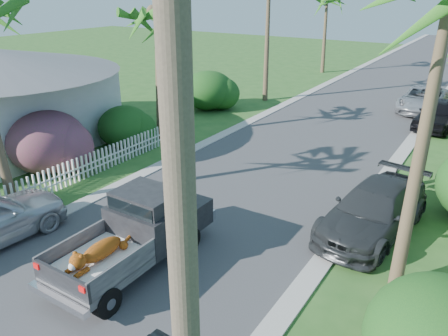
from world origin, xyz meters
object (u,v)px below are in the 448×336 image
Objects in this scene: parked_car_rm at (374,211)px; utility_pole_b at (441,67)px; palm_l_b at (155,12)px; utility_pole_a at (185,309)px; parked_car_rf at (439,114)px; parked_car_rd at (423,99)px; pickup_truck at (142,228)px.

utility_pole_b is (0.60, 4.69, 3.84)m from parked_car_rm.
palm_l_b is 0.82× the size of utility_pole_a.
utility_pole_a reaches higher than parked_car_rf.
parked_car_rm is 13.49m from palm_l_b.
parked_car_rd is at bearing 102.79° from parked_car_rm.
palm_l_b is at bearing 170.55° from parked_car_rm.
parked_car_rf is 3.63m from parked_car_rd.
utility_pole_b reaches higher than parked_car_rm.
utility_pole_a is (12.40, -14.00, -1.55)m from palm_l_b.
parked_car_rm is 0.58× the size of utility_pole_a.
parked_car_rm is 6.10m from utility_pole_b.
parked_car_rd is (-1.40, 3.35, -0.04)m from parked_car_rf.
utility_pole_b is at bearing 90.00° from utility_pole_a.
pickup_truck is at bearing -98.57° from parked_car_rf.
palm_l_b is at bearing -129.48° from parked_car_rd.
parked_car_rd is (3.68, 21.55, -0.27)m from pickup_truck.
pickup_truck is 8.53m from utility_pole_a.
utility_pole_a reaches higher than palm_l_b.
parked_car_rf is (0.00, 13.14, 0.02)m from parked_car_rm.
parked_car_rm is at bearing -17.38° from palm_l_b.
palm_l_b reaches higher than pickup_truck.
pickup_truck is 21.86m from parked_car_rd.
utility_pole_b is (0.60, -8.44, 3.82)m from parked_car_rf.
utility_pole_b is at bearing 90.65° from parked_car_rm.
palm_l_b is 18.77m from utility_pole_a.
utility_pole_b reaches higher than pickup_truck.
utility_pole_b reaches higher than parked_car_rd.
pickup_truck is at bearing -52.48° from palm_l_b.
utility_pole_a and utility_pole_b have the same top height.
pickup_truck is 11.84m from utility_pole_b.
parked_car_rf reaches higher than parked_car_rm.
parked_car_rm is 1.14× the size of parked_car_rf.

